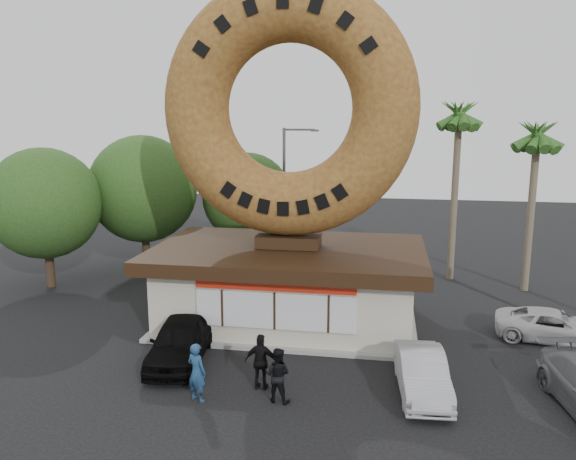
# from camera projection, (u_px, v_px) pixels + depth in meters

# --- Properties ---
(ground) EXTENTS (90.00, 90.00, 0.00)m
(ground) POSITION_uv_depth(u_px,v_px,m) (257.00, 387.00, 18.18)
(ground) COLOR black
(ground) RESTS_ON ground
(donut_shop) EXTENTS (11.20, 7.20, 3.80)m
(donut_shop) POSITION_uv_depth(u_px,v_px,m) (289.00, 282.00, 23.62)
(donut_shop) COLOR beige
(donut_shop) RESTS_ON ground
(giant_donut) EXTENTS (10.22, 2.60, 10.22)m
(giant_donut) POSITION_uv_depth(u_px,v_px,m) (289.00, 109.00, 22.23)
(giant_donut) COLOR olive
(giant_donut) RESTS_ON donut_shop
(tree_west) EXTENTS (6.00, 6.00, 7.65)m
(tree_west) POSITION_uv_depth(u_px,v_px,m) (143.00, 189.00, 31.42)
(tree_west) COLOR #473321
(tree_west) RESTS_ON ground
(tree_mid) EXTENTS (5.20, 5.20, 6.63)m
(tree_mid) POSITION_uv_depth(u_px,v_px,m) (247.00, 198.00, 32.56)
(tree_mid) COLOR #473321
(tree_mid) RESTS_ON ground
(tree_far) EXTENTS (5.60, 5.60, 7.14)m
(tree_far) POSITION_uv_depth(u_px,v_px,m) (45.00, 203.00, 28.21)
(tree_far) COLOR #473321
(tree_far) RESTS_ON ground
(palm_near) EXTENTS (2.60, 2.60, 9.75)m
(palm_near) POSITION_uv_depth(u_px,v_px,m) (459.00, 121.00, 28.80)
(palm_near) COLOR #726651
(palm_near) RESTS_ON ground
(palm_far) EXTENTS (2.60, 2.60, 8.75)m
(palm_far) POSITION_uv_depth(u_px,v_px,m) (537.00, 141.00, 26.95)
(palm_far) COLOR #726651
(palm_far) RESTS_ON ground
(street_lamp) EXTENTS (2.11, 0.20, 8.00)m
(street_lamp) POSITION_uv_depth(u_px,v_px,m) (287.00, 188.00, 33.07)
(street_lamp) COLOR #59595E
(street_lamp) RESTS_ON ground
(person_left) EXTENTS (0.80, 0.69, 1.86)m
(person_left) POSITION_uv_depth(u_px,v_px,m) (197.00, 372.00, 17.12)
(person_left) COLOR navy
(person_left) RESTS_ON ground
(person_center) EXTENTS (0.93, 0.78, 1.72)m
(person_center) POSITION_uv_depth(u_px,v_px,m) (277.00, 375.00, 17.10)
(person_center) COLOR black
(person_center) RESTS_ON ground
(person_right) EXTENTS (1.10, 0.51, 1.84)m
(person_right) POSITION_uv_depth(u_px,v_px,m) (261.00, 362.00, 17.86)
(person_right) COLOR black
(person_right) RESTS_ON ground
(car_black) EXTENTS (2.42, 4.75, 1.55)m
(car_black) POSITION_uv_depth(u_px,v_px,m) (180.00, 341.00, 19.94)
(car_black) COLOR black
(car_black) RESTS_ON ground
(car_silver) EXTENTS (1.74, 4.16, 1.34)m
(car_silver) POSITION_uv_depth(u_px,v_px,m) (422.00, 373.00, 17.64)
(car_silver) COLOR #ADACB2
(car_silver) RESTS_ON ground
(car_white) EXTENTS (4.64, 2.78, 1.21)m
(car_white) POSITION_uv_depth(u_px,v_px,m) (554.00, 326.00, 21.83)
(car_white) COLOR #BABABA
(car_white) RESTS_ON ground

